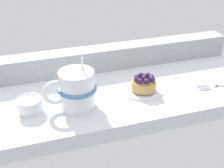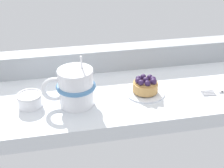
{
  "view_description": "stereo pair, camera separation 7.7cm",
  "coord_description": "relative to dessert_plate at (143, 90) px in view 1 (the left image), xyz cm",
  "views": [
    {
      "loc": [
        -25.37,
        -68.03,
        41.51
      ],
      "look_at": [
        -4.76,
        -4.33,
        4.19
      ],
      "focal_mm": 49.38,
      "sensor_mm": 36.0,
      "label": 1
    },
    {
      "loc": [
        -17.96,
        -69.96,
        41.51
      ],
      "look_at": [
        -4.76,
        -4.33,
        4.19
      ],
      "focal_mm": 49.38,
      "sensor_mm": 36.0,
      "label": 2
    }
  ],
  "objects": [
    {
      "name": "dessert_plate",
      "position": [
        0.0,
        0.0,
        0.0
      ],
      "size": [
        10.24,
        10.24,
        0.76
      ],
      "color": "silver",
      "rests_on": "ground_plane"
    },
    {
      "name": "coffee_mug",
      "position": [
        -18.27,
        -1.52,
        4.38
      ],
      "size": [
        13.17,
        9.65,
        12.94
      ],
      "color": "white",
      "rests_on": "ground_plane"
    },
    {
      "name": "window_rail_back",
      "position": [
        -4.24,
        16.87,
        2.96
      ],
      "size": [
        76.68,
        5.88,
        6.64
      ],
      "primitive_type": "cube",
      "color": "#9EA3A8",
      "rests_on": "ground_plane"
    },
    {
      "name": "sugar_bowl",
      "position": [
        -29.3,
        -0.21,
        1.44
      ],
      "size": [
        6.3,
        6.3,
        3.32
      ],
      "color": "white",
      "rests_on": "ground_plane"
    },
    {
      "name": "dessert_fork",
      "position": [
        22.03,
        -3.95,
        -0.06
      ],
      "size": [
        15.67,
        3.18,
        0.6
      ],
      "color": "#B7B7BC",
      "rests_on": "ground_plane"
    },
    {
      "name": "raspberry_tart",
      "position": [
        0.02,
        -0.02,
        2.19
      ],
      "size": [
        6.52,
        6.52,
        4.08
      ],
      "color": "tan",
      "rests_on": "dessert_plate"
    },
    {
      "name": "ground_plane",
      "position": [
        -4.24,
        3.57,
        -2.31
      ],
      "size": [
        78.24,
        32.5,
        3.91
      ],
      "primitive_type": "cube",
      "color": "silver"
    }
  ]
}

